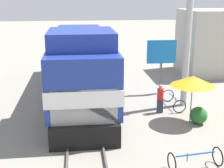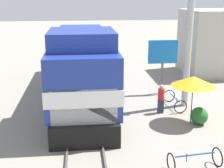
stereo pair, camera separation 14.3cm
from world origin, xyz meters
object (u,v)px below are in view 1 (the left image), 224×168
vendor_umbrella (193,81)px  billboard_sign (161,55)px  person_bystander (160,98)px  bicycle_spare (195,159)px  bicycle (173,101)px  utility_pole (188,30)px  locomotive (81,65)px

vendor_umbrella → billboard_sign: bearing=92.9°
person_bystander → bicycle_spare: size_ratio=0.80×
billboard_sign → bicycle: (0.07, -2.63, -2.10)m
utility_pole → vendor_umbrella: (-0.50, -2.44, -2.14)m
utility_pole → bicycle: utility_pole is taller
utility_pole → vendor_umbrella: size_ratio=3.55×
person_bystander → bicycle_spare: bearing=-92.0°
vendor_umbrella → bicycle_spare: bearing=-107.9°
vendor_umbrella → person_bystander: vendor_umbrella is taller
bicycle → bicycle_spare: bearing=-103.3°
utility_pole → vendor_umbrella: 3.29m
utility_pole → vendor_umbrella: utility_pole is taller
bicycle → vendor_umbrella: bearing=-88.1°
locomotive → vendor_umbrella: locomotive is taller
utility_pole → locomotive: bearing=159.9°
billboard_sign → bicycle: bearing=-88.6°
locomotive → bicycle_spare: locomotive is taller
billboard_sign → bicycle: 3.37m
utility_pole → bicycle: 3.95m
vendor_umbrella → person_bystander: 2.23m
billboard_sign → bicycle_spare: billboard_sign is taller
vendor_umbrella → bicycle: bearing=94.8°
locomotive → billboard_sign: size_ratio=4.31×
person_bystander → bicycle: bearing=37.3°
billboard_sign → person_bystander: 3.86m
utility_pole → billboard_sign: bearing=107.6°
billboard_sign → person_bystander: size_ratio=2.17×
vendor_umbrella → billboard_sign: billboard_sign is taller
vendor_umbrella → person_bystander: size_ratio=1.51×
bicycle → billboard_sign: bearing=88.6°
person_bystander → bicycle_spare: person_bystander is taller
utility_pole → person_bystander: (-1.66, -1.03, -3.42)m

